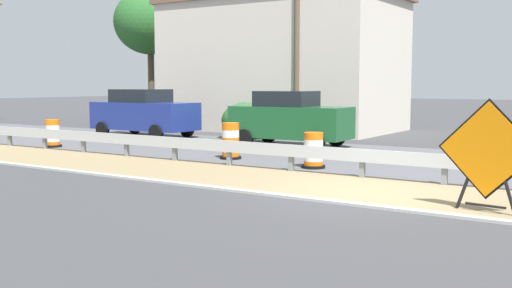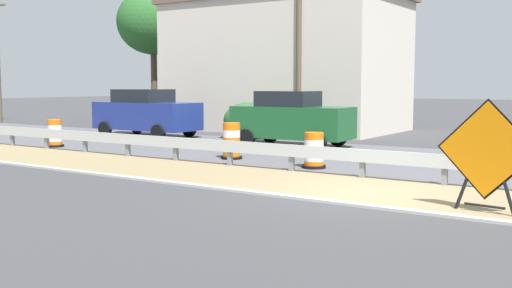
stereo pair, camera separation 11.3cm
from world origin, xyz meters
The scene contains 15 objects.
ground_plane centered at (0.00, 0.00, 0.00)m, with size 160.00×160.00×0.00m, color #3D3D3F.
median_dirt_strip centered at (0.48, 0.00, 0.00)m, with size 3.35×120.00×0.01m, color #8E7A56.
far_lane_asphalt centered at (5.79, 0.00, 0.00)m, with size 7.28×120.00×0.00m, color #56565B.
curb_near_edge centered at (-1.30, 0.00, 0.00)m, with size 0.20×120.00×0.11m, color #ADADA8.
guardrail_median centered at (1.91, -1.19, 0.52)m, with size 0.18×58.02×0.71m.
warning_sign_diamond centered at (-0.58, -2.62, 1.07)m, with size 0.25×1.79×2.05m.
traffic_barrel_nearest centered at (2.80, 2.59, 0.44)m, with size 0.65×0.65×0.98m.
traffic_barrel_close centered at (3.21, 5.64, 0.50)m, with size 0.65×0.65×1.11m.
traffic_barrel_mid centered at (2.53, 13.07, 0.45)m, with size 0.63×0.63×1.00m.
car_trailing_near_lane centered at (7.42, 5.95, 1.01)m, with size 2.13×4.42×2.03m.
car_distant_a centered at (7.52, 13.29, 1.03)m, with size 2.22×4.83×2.06m.
roadside_shop_near centered at (14.30, 10.30, 3.27)m, with size 6.75×11.45×6.52m.
utility_pole_near centered at (11.00, 7.67, 3.66)m, with size 0.24×1.80×7.01m.
bush_roadside centered at (9.19, 9.06, 0.76)m, with size 2.08×2.08×1.52m, color #286028.
tree_roadside centered at (14.36, 19.14, 5.80)m, with size 4.15×4.15×7.70m.
Camera 2 is at (-11.62, -4.99, 2.30)m, focal length 42.08 mm.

